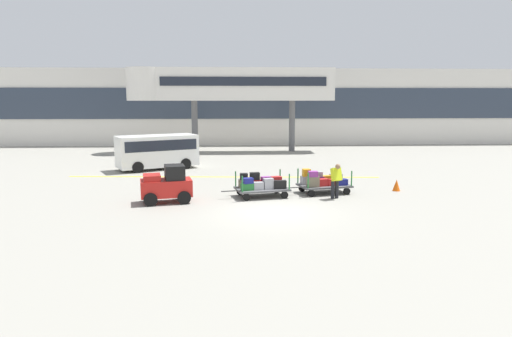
{
  "coord_description": "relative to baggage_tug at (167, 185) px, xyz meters",
  "views": [
    {
      "loc": [
        -1.48,
        -16.93,
        4.36
      ],
      "look_at": [
        -0.53,
        2.78,
        1.27
      ],
      "focal_mm": 31.53,
      "sensor_mm": 36.0,
      "label": 1
    }
  ],
  "objects": [
    {
      "name": "ground_plane",
      "position": [
        4.33,
        -1.79,
        -0.75
      ],
      "size": [
        120.0,
        120.0,
        0.0
      ],
      "primitive_type": "plane",
      "color": "gray"
    },
    {
      "name": "apron_lead_line",
      "position": [
        2.21,
        6.1,
        -0.75
      ],
      "size": [
        17.35,
        1.31,
        0.01
      ],
      "primitive_type": "cube",
      "rotation": [
        0.0,
        0.0,
        -0.06
      ],
      "color": "yellow",
      "rests_on": "ground_plane"
    },
    {
      "name": "terminal_building",
      "position": [
        4.33,
        24.19,
        2.79
      ],
      "size": [
        59.92,
        2.51,
        7.07
      ],
      "color": "silver",
      "rests_on": "ground_plane"
    },
    {
      "name": "jet_bridge",
      "position": [
        1.93,
        18.2,
        4.65
      ],
      "size": [
        16.62,
        3.0,
        6.77
      ],
      "color": "silver",
      "rests_on": "ground_plane"
    },
    {
      "name": "baggage_tug",
      "position": [
        0.0,
        0.0,
        0.0
      ],
      "size": [
        2.29,
        1.61,
        1.58
      ],
      "color": "red",
      "rests_on": "ground_plane"
    },
    {
      "name": "baggage_cart_lead",
      "position": [
        4.01,
        0.91,
        -0.22
      ],
      "size": [
        3.09,
        1.86,
        1.1
      ],
      "color": "#4C4C4F",
      "rests_on": "ground_plane"
    },
    {
      "name": "baggage_cart_middle",
      "position": [
        6.89,
        1.54,
        -0.21
      ],
      "size": [
        3.09,
        1.86,
        1.11
      ],
      "color": "#4C4C4F",
      "rests_on": "ground_plane"
    },
    {
      "name": "baggage_handler",
      "position": [
        7.26,
        0.35,
        0.11
      ],
      "size": [
        0.49,
        0.51,
        1.56
      ],
      "color": "black",
      "rests_on": "ground_plane"
    },
    {
      "name": "shuttle_van",
      "position": [
        -1.93,
        9.15,
        0.48
      ],
      "size": [
        5.14,
        3.86,
        2.1
      ],
      "color": "white",
      "rests_on": "ground_plane"
    },
    {
      "name": "safety_cone_near",
      "position": [
        10.54,
        1.89,
        -0.48
      ],
      "size": [
        0.36,
        0.36,
        0.55
      ],
      "primitive_type": "cone",
      "color": "#EA590F",
      "rests_on": "ground_plane"
    }
  ]
}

